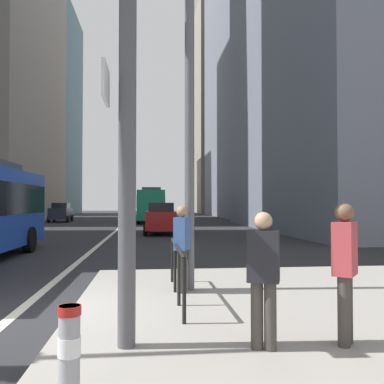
% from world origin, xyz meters
% --- Properties ---
extents(ground_plane, '(160.00, 160.00, 0.00)m').
position_xyz_m(ground_plane, '(0.00, 20.00, 0.00)').
color(ground_plane, '#28282B').
extents(median_island, '(9.00, 10.00, 0.15)m').
position_xyz_m(median_island, '(5.50, -1.00, 0.07)').
color(median_island, gray).
rests_on(median_island, ground).
extents(lane_centre_line, '(0.20, 80.00, 0.01)m').
position_xyz_m(lane_centre_line, '(0.00, 30.00, 0.01)').
color(lane_centre_line, beige).
rests_on(lane_centre_line, ground).
extents(office_tower_left_far, '(10.83, 17.77, 35.12)m').
position_xyz_m(office_tower_left_far, '(-16.00, 65.80, 17.56)').
color(office_tower_left_far, slate).
rests_on(office_tower_left_far, ground).
extents(office_tower_right_mid, '(10.62, 23.45, 53.70)m').
position_xyz_m(office_tower_right_mid, '(17.00, 51.49, 26.85)').
color(office_tower_right_mid, slate).
rests_on(office_tower_right_mid, ground).
extents(office_tower_right_far, '(10.92, 24.22, 40.90)m').
position_xyz_m(office_tower_right_far, '(17.00, 78.91, 20.45)').
color(office_tower_right_far, gray).
rests_on(office_tower_right_far, ground).
extents(city_bus_red_receding, '(2.92, 11.00, 3.40)m').
position_xyz_m(city_bus_red_receding, '(2.58, 35.13, 1.84)').
color(city_bus_red_receding, '#198456').
rests_on(city_bus_red_receding, ground).
extents(city_bus_red_distant, '(2.84, 11.47, 3.40)m').
position_xyz_m(city_bus_red_distant, '(2.57, 52.56, 1.84)').
color(city_bus_red_distant, red).
rests_on(city_bus_red_distant, ground).
extents(car_oncoming_mid, '(2.15, 4.17, 1.94)m').
position_xyz_m(car_oncoming_mid, '(-6.69, 36.39, 0.99)').
color(car_oncoming_mid, '#232838').
rests_on(car_oncoming_mid, ground).
extents(car_receding_near, '(2.20, 4.58, 1.94)m').
position_xyz_m(car_receding_near, '(3.04, 18.68, 0.99)').
color(car_receding_near, maroon).
rests_on(car_receding_near, ground).
extents(street_lamp_post, '(5.50, 0.32, 8.00)m').
position_xyz_m(street_lamp_post, '(3.11, 1.32, 5.28)').
color(street_lamp_post, '#56565B').
rests_on(street_lamp_post, median_island).
extents(bollard_left, '(0.20, 0.20, 0.90)m').
position_xyz_m(bollard_left, '(1.62, -3.56, 0.65)').
color(bollard_left, '#99999E').
rests_on(bollard_left, median_island).
extents(pedestrian_railing, '(0.06, 3.33, 0.98)m').
position_xyz_m(pedestrian_railing, '(2.80, 0.56, 0.84)').
color(pedestrian_railing, black).
rests_on(pedestrian_railing, median_island).
extents(pedestrian_waiting, '(0.42, 0.45, 1.77)m').
position_xyz_m(pedestrian_waiting, '(4.72, -2.18, 1.14)').
color(pedestrian_waiting, '#423D38').
rests_on(pedestrian_waiting, median_island).
extents(pedestrian_walking, '(0.44, 0.36, 1.66)m').
position_xyz_m(pedestrian_walking, '(3.67, -2.24, 1.07)').
color(pedestrian_walking, '#423D38').
rests_on(pedestrian_walking, median_island).
extents(pedestrian_far, '(0.37, 0.44, 1.71)m').
position_xyz_m(pedestrian_far, '(2.94, 1.08, 1.10)').
color(pedestrian_far, '#423D38').
rests_on(pedestrian_far, median_island).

